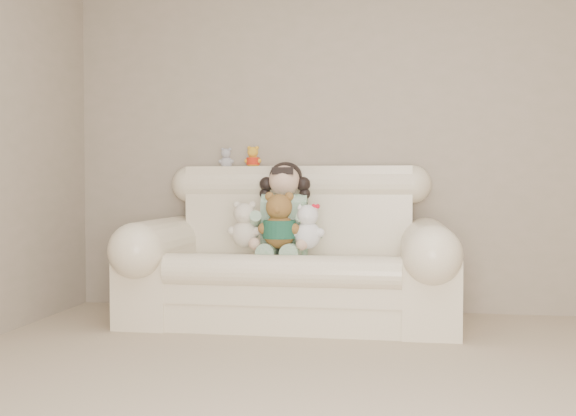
{
  "coord_description": "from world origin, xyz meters",
  "views": [
    {
      "loc": [
        0.07,
        -2.32,
        0.9
      ],
      "look_at": [
        -0.59,
        1.9,
        0.75
      ],
      "focal_mm": 42.08,
      "sensor_mm": 36.0,
      "label": 1
    }
  ],
  "objects_px": {
    "sofa": "(290,244)",
    "cream_teddy": "(245,220)",
    "seated_child": "(285,208)",
    "white_cat": "(308,222)",
    "brown_teddy": "(279,215)"
  },
  "relations": [
    {
      "from": "sofa",
      "to": "cream_teddy",
      "type": "relative_size",
      "value": 6.12
    },
    {
      "from": "sofa",
      "to": "seated_child",
      "type": "xyz_separation_m",
      "value": [
        -0.05,
        0.08,
        0.23
      ]
    },
    {
      "from": "white_cat",
      "to": "brown_teddy",
      "type": "bearing_deg",
      "value": 178.36
    },
    {
      "from": "sofa",
      "to": "cream_teddy",
      "type": "xyz_separation_m",
      "value": [
        -0.28,
        -0.11,
        0.16
      ]
    },
    {
      "from": "sofa",
      "to": "seated_child",
      "type": "height_order",
      "value": "seated_child"
    },
    {
      "from": "cream_teddy",
      "to": "seated_child",
      "type": "bearing_deg",
      "value": 36.72
    },
    {
      "from": "brown_teddy",
      "to": "cream_teddy",
      "type": "xyz_separation_m",
      "value": [
        -0.23,
        0.04,
        -0.04
      ]
    },
    {
      "from": "sofa",
      "to": "seated_child",
      "type": "distance_m",
      "value": 0.25
    },
    {
      "from": "brown_teddy",
      "to": "cream_teddy",
      "type": "relative_size",
      "value": 1.21
    },
    {
      "from": "white_cat",
      "to": "sofa",
      "type": "bearing_deg",
      "value": 129.25
    },
    {
      "from": "cream_teddy",
      "to": "white_cat",
      "type": "bearing_deg",
      "value": -6.37
    },
    {
      "from": "sofa",
      "to": "cream_teddy",
      "type": "height_order",
      "value": "sofa"
    },
    {
      "from": "seated_child",
      "to": "white_cat",
      "type": "distance_m",
      "value": 0.29
    },
    {
      "from": "sofa",
      "to": "cream_teddy",
      "type": "distance_m",
      "value": 0.34
    },
    {
      "from": "sofa",
      "to": "seated_child",
      "type": "relative_size",
      "value": 3.27
    }
  ]
}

